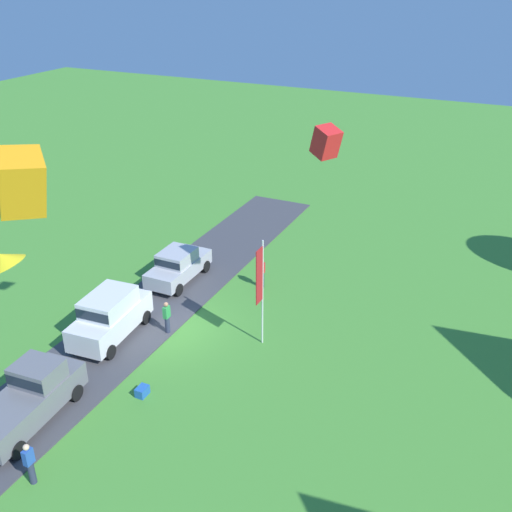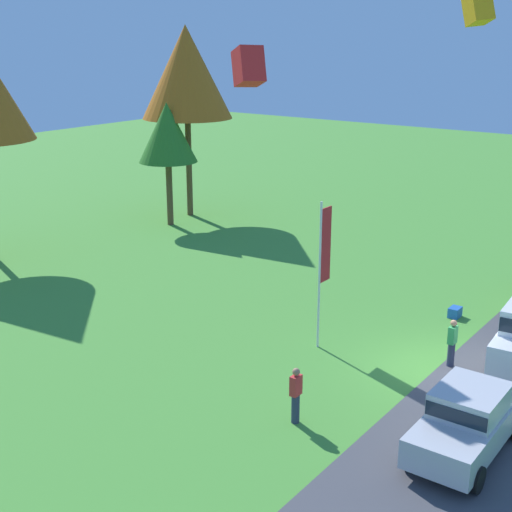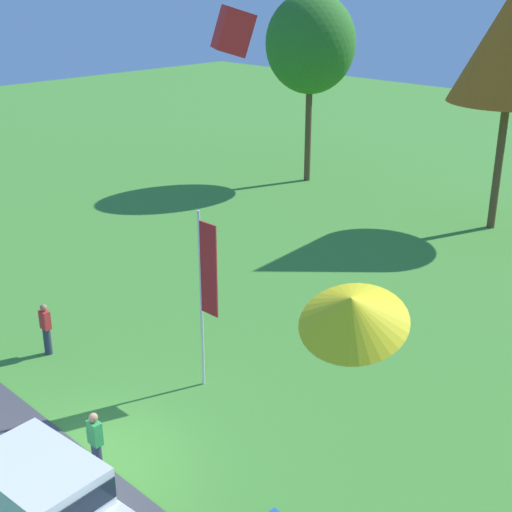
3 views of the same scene
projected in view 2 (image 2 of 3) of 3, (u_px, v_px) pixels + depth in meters
ground_plane at (428, 370)px, 23.66m from camera, size 120.00×120.00×0.00m
pavement_strip at (501, 390)px, 22.27m from camera, size 36.00×4.40×0.06m
car_sedan_mid_row at (467, 419)px, 18.68m from camera, size 4.41×1.97×1.84m
person_on_lawn at (452, 343)px, 23.62m from camera, size 0.36×0.24×1.71m
person_watching_sky at (296, 395)px, 20.25m from camera, size 0.36×0.24×1.71m
tree_lone_near at (167, 133)px, 40.13m from camera, size 3.33×3.33×7.04m
tree_far_left at (186, 72)px, 41.41m from camera, size 5.31×5.31×11.21m
flag_banner at (323, 255)px, 24.64m from camera, size 0.71×0.08×5.30m
cooler_box at (455, 312)px, 28.06m from camera, size 0.56×0.40×0.40m
kite_box_low_drifter at (249, 66)px, 23.13m from camera, size 1.31×1.39×1.38m
kite_box_topmost at (478, 8)px, 31.15m from camera, size 1.48×1.68×1.65m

